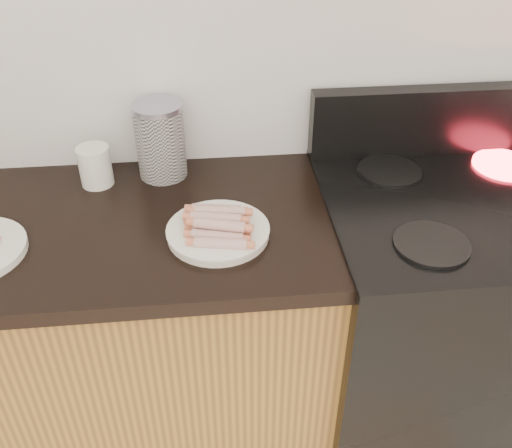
{
  "coord_description": "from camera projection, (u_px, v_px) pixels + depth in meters",
  "views": [
    {
      "loc": [
        0.09,
        0.5,
        1.73
      ],
      "look_at": [
        0.21,
        1.62,
        0.92
      ],
      "focal_mm": 40.0,
      "sensor_mm": 36.0,
      "label": 1
    }
  ],
  "objects": [
    {
      "name": "stove_panel",
      "position": [
        439.0,
        120.0,
        1.66
      ],
      "size": [
        0.76,
        0.06,
        0.2
      ],
      "primitive_type": "cube",
      "color": "black",
      "rests_on": "stove"
    },
    {
      "name": "burner_far_right",
      "position": [
        505.0,
        165.0,
        1.64
      ],
      "size": [
        0.18,
        0.18,
        0.01
      ],
      "primitive_type": "cylinder",
      "color": "#FF1E2D",
      "rests_on": "stove"
    },
    {
      "name": "canister",
      "position": [
        160.0,
        140.0,
        1.57
      ],
      "size": [
        0.14,
        0.14,
        0.21
      ],
      "rotation": [
        0.0,
        0.0,
        0.1
      ],
      "color": "white",
      "rests_on": "counter_slab"
    },
    {
      "name": "hotdog_pile",
      "position": [
        218.0,
        223.0,
        1.37
      ],
      "size": [
        0.13,
        0.2,
        0.05
      ],
      "rotation": [
        0.0,
        0.0,
        -0.24
      ],
      "color": "maroon",
      "rests_on": "main_plate"
    },
    {
      "name": "burner_near_left",
      "position": [
        432.0,
        244.0,
        1.34
      ],
      "size": [
        0.18,
        0.18,
        0.01
      ],
      "primitive_type": "cylinder",
      "color": "black",
      "rests_on": "stove"
    },
    {
      "name": "main_plate",
      "position": [
        218.0,
        233.0,
        1.39
      ],
      "size": [
        0.32,
        0.32,
        0.02
      ],
      "primitive_type": "cylinder",
      "rotation": [
        0.0,
        0.0,
        0.36
      ],
      "color": "silver",
      "rests_on": "counter_slab"
    },
    {
      "name": "stove",
      "position": [
        439.0,
        325.0,
        1.76
      ],
      "size": [
        0.76,
        0.65,
        0.91
      ],
      "color": "black",
      "rests_on": "floor"
    },
    {
      "name": "burner_far_left",
      "position": [
        390.0,
        171.0,
        1.61
      ],
      "size": [
        0.18,
        0.18,
        0.01
      ],
      "primitive_type": "cylinder",
      "color": "black",
      "rests_on": "stove"
    },
    {
      "name": "mug",
      "position": [
        95.0,
        166.0,
        1.55
      ],
      "size": [
        0.1,
        0.1,
        0.11
      ],
      "primitive_type": "cylinder",
      "rotation": [
        0.0,
        0.0,
        0.16
      ],
      "color": "white",
      "rests_on": "counter_slab"
    },
    {
      "name": "wall_back",
      "position": [
        161.0,
        23.0,
        1.46
      ],
      "size": [
        4.0,
        0.04,
        2.6
      ],
      "primitive_type": "cube",
      "color": "silver",
      "rests_on": "ground"
    }
  ]
}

